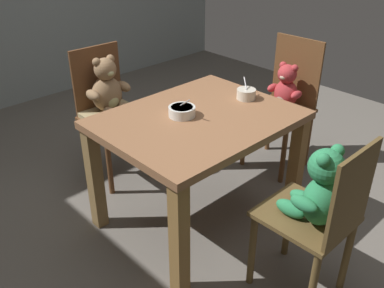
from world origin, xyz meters
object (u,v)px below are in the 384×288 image
at_px(teddy_chair_near_front, 319,201).
at_px(teddy_chair_near_right, 285,96).
at_px(porridge_bowl_cream_near_right, 246,94).
at_px(porridge_bowl_white_center, 182,111).
at_px(dining_table, 198,135).
at_px(teddy_chair_far_center, 109,101).

distance_m(teddy_chair_near_front, teddy_chair_near_right, 1.28).
height_order(porridge_bowl_cream_near_right, porridge_bowl_white_center, porridge_bowl_white_center).
height_order(teddy_chair_near_front, porridge_bowl_cream_near_right, teddy_chair_near_front).
bearing_deg(porridge_bowl_cream_near_right, dining_table, 176.42).
bearing_deg(teddy_chair_near_front, porridge_bowl_white_center, 2.50).
distance_m(teddy_chair_far_center, porridge_bowl_cream_near_right, 0.95).
xyz_separation_m(dining_table, teddy_chair_near_right, (0.92, 0.06, -0.05)).
bearing_deg(porridge_bowl_white_center, dining_table, -46.23).
xyz_separation_m(teddy_chair_near_right, porridge_bowl_cream_near_right, (-0.54, -0.08, 0.20)).
distance_m(dining_table, teddy_chair_near_front, 0.81).
bearing_deg(porridge_bowl_white_center, teddy_chair_near_right, -0.59).
height_order(dining_table, teddy_chair_near_right, teddy_chair_near_right).
relative_size(teddy_chair_far_center, porridge_bowl_cream_near_right, 7.73).
bearing_deg(teddy_chair_near_front, porridge_bowl_cream_near_right, -27.54).
bearing_deg(dining_table, porridge_bowl_white_center, 133.77).
distance_m(dining_table, porridge_bowl_cream_near_right, 0.41).
xyz_separation_m(dining_table, teddy_chair_near_front, (-0.02, -0.81, -0.02)).
bearing_deg(teddy_chair_far_center, dining_table, 6.84).
distance_m(teddy_chair_near_right, porridge_bowl_cream_near_right, 0.58).
height_order(teddy_chair_near_right, porridge_bowl_cream_near_right, teddy_chair_near_right).
relative_size(teddy_chair_far_center, teddy_chair_near_right, 0.98).
height_order(dining_table, teddy_chair_near_front, teddy_chair_near_front).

